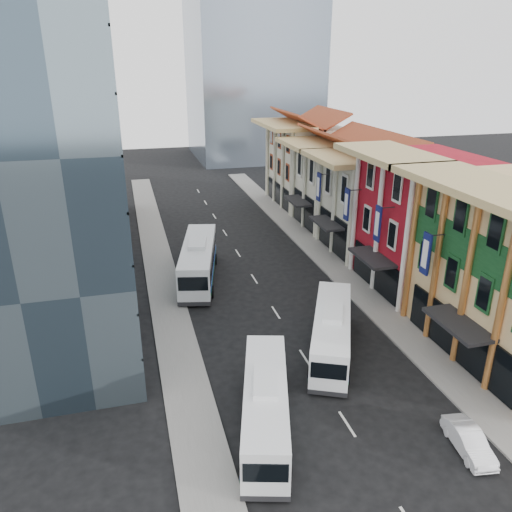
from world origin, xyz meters
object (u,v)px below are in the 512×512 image
object	(u,v)px
office_tower	(33,128)
bus_right	(332,331)
bus_left_near	(265,405)
sedan_right	(469,441)
bus_left_far	(198,260)
sedan_left	(263,383)

from	to	relation	value
office_tower	bus_right	bearing A→B (deg)	-29.53
office_tower	bus_left_near	world-z (taller)	office_tower
sedan_right	bus_left_near	bearing A→B (deg)	163.98
bus_left_near	bus_right	distance (m)	9.27
office_tower	bus_left_near	xyz separation A→B (m)	(12.33, -17.19, -13.32)
office_tower	bus_right	size ratio (longest dim) A/B	2.80
office_tower	bus_left_far	world-z (taller)	office_tower
office_tower	bus_left_near	bearing A→B (deg)	-54.36
bus_left_near	office_tower	bearing A→B (deg)	141.51
sedan_left	sedan_right	xyz separation A→B (m)	(9.25, -7.62, -0.10)
office_tower	sedan_right	size ratio (longest dim) A/B	7.84
office_tower	bus_left_far	bearing A→B (deg)	19.79
bus_left_near	bus_left_far	distance (m)	21.48
sedan_right	bus_left_far	bearing A→B (deg)	119.56
sedan_left	bus_left_far	bearing A→B (deg)	116.12
office_tower	bus_right	distance (m)	25.56
office_tower	bus_left_far	xyz separation A→B (m)	(11.91, 4.29, -13.04)
bus_left_far	bus_right	size ratio (longest dim) A/B	1.14
office_tower	bus_left_far	size ratio (longest dim) A/B	2.45
bus_right	sedan_right	world-z (taller)	bus_right
sedan_left	sedan_right	bearing A→B (deg)	-17.05
sedan_left	office_tower	bearing A→B (deg)	155.60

